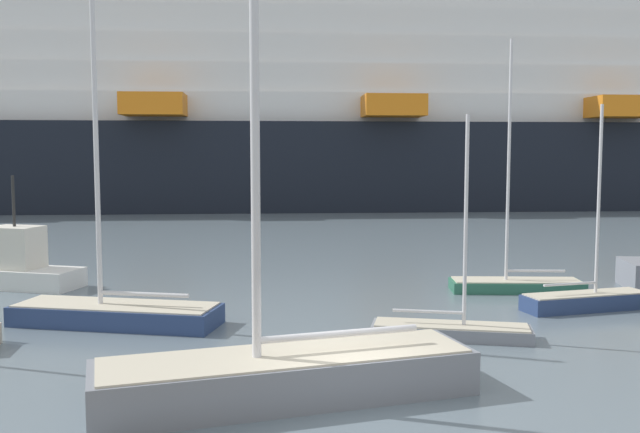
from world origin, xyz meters
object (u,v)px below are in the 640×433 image
Objects in this scene: sailboat_4 at (586,299)px; fishing_boat_1 at (12,266)px; sailboat_6 at (286,367)px; sailboat_2 at (116,309)px; sailboat_3 at (516,281)px; sailboat_0 at (451,328)px; cruise_ship at (372,115)px.

fishing_boat_1 is (-19.15, 4.56, 0.41)m from sailboat_4.
sailboat_6 is (-9.20, -7.49, 0.30)m from sailboat_4.
sailboat_2 is 1.19× the size of sailboat_3.
sailboat_0 is 9.27m from sailboat_2.
sailboat_6 reaches higher than sailboat_4.
sailboat_4 is at bearing -161.65° from sailboat_2.
sailboat_4 is 11.87m from sailboat_6.
fishing_boat_1 is at bearing -35.66° from sailboat_2.
sailboat_6 is at bearing 56.74° from sailboat_3.
sailboat_2 is 0.79× the size of sailboat_6.
sailboat_6 reaches higher than sailboat_2.
cruise_ship reaches higher than sailboat_4.
sailboat_2 is 7.84m from sailboat_6.
cruise_ship is at bearing -113.86° from sailboat_6.
fishing_boat_1 is 44.87m from cruise_ship.
sailboat_6 is (-4.27, -4.37, 0.37)m from sailboat_0.
cruise_ship is at bearing 98.40° from sailboat_0.
sailboat_3 is at bearing 71.24° from sailboat_0.
cruise_ship is at bearing 82.92° from fishing_boat_1.
sailboat_2 reaches higher than sailboat_0.
sailboat_3 is 1.58× the size of fishing_boat_1.
sailboat_0 reaches higher than fishing_boat_1.
sailboat_0 is 6.12m from sailboat_6.
cruise_ship is (17.81, 40.46, 7.72)m from fishing_boat_1.
sailboat_6 is 2.38× the size of fishing_boat_1.
sailboat_2 is at bearing -107.21° from cruise_ship.
sailboat_4 is at bearing -156.21° from sailboat_6.
cruise_ship reaches higher than sailboat_3.
sailboat_3 is 0.66× the size of sailboat_6.
sailboat_4 is 45.76m from cruise_ship.
sailboat_0 is at bearing -149.70° from sailboat_6.
sailboat_3 is at bearing -142.75° from sailboat_6.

